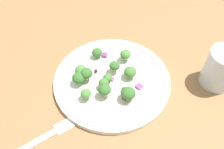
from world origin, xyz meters
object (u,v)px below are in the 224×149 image
object	(u,v)px
fork	(34,143)
water_glass	(221,68)
broccoli_floret_0	(114,66)
broccoli_floret_2	(86,94)
broccoli_floret_1	(130,72)
plate	(112,80)

from	to	relation	value
fork	water_glass	world-z (taller)	water_glass
broccoli_floret_0	broccoli_floret_2	bearing A→B (deg)	147.46
fork	water_glass	distance (cm)	40.64
broccoli_floret_2	broccoli_floret_1	bearing A→B (deg)	-52.05
plate	water_glass	xyz separation A→B (cm)	(3.05, -22.88, 3.55)
plate	water_glass	bearing A→B (deg)	-82.40
broccoli_floret_1	broccoli_floret_2	world-z (taller)	broccoli_floret_1
broccoli_floret_0	fork	xyz separation A→B (cm)	(-18.04, 13.02, -3.12)
broccoli_floret_1	fork	bearing A→B (deg)	135.63
broccoli_floret_0	broccoli_floret_1	distance (cm)	3.72
broccoli_floret_2	fork	bearing A→B (deg)	141.89
broccoli_floret_2	fork	world-z (taller)	broccoli_floret_2
broccoli_floret_2	fork	size ratio (longest dim) A/B	0.15
water_glass	plate	bearing A→B (deg)	97.60
broccoli_floret_2	water_glass	world-z (taller)	water_glass
broccoli_floret_0	water_glass	distance (cm)	22.62
broccoli_floret_1	water_glass	xyz separation A→B (cm)	(2.25, -19.03, 1.32)
broccoli_floret_1	broccoli_floret_2	size ratio (longest dim) A/B	1.24
broccoli_floret_2	water_glass	distance (cm)	28.90
broccoli_floret_0	broccoli_floret_2	xyz separation A→B (cm)	(-7.70, 4.91, -0.49)
fork	broccoli_floret_1	bearing A→B (deg)	-44.37
broccoli_floret_1	fork	size ratio (longest dim) A/B	0.18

